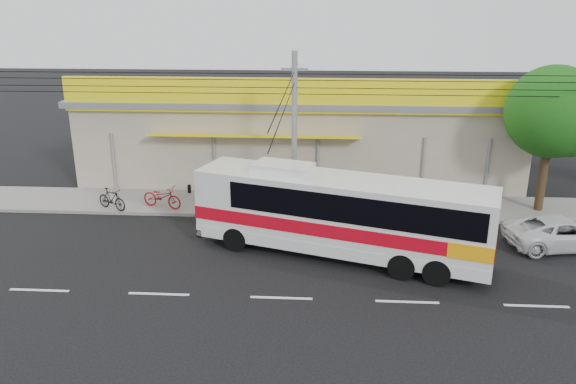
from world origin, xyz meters
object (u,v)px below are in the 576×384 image
at_px(coach_bus, 345,211).
at_px(motorbike_dark, 112,199).
at_px(utility_pole, 295,83).
at_px(motorbike_red, 162,197).
at_px(tree_near, 556,115).
at_px(white_car, 563,233).

distance_m(coach_bus, motorbike_dark, 11.02).
bearing_deg(motorbike_dark, utility_pole, -66.48).
bearing_deg(motorbike_dark, coach_bus, -84.08).
distance_m(motorbike_red, tree_near, 17.47).
height_order(motorbike_red, tree_near, tree_near).
xyz_separation_m(coach_bus, motorbike_dark, (-10.23, 3.94, -1.15)).
xyz_separation_m(motorbike_red, tree_near, (17.04, 0.76, 3.77)).
height_order(coach_bus, white_car, coach_bus).
bearing_deg(motorbike_red, coach_bus, -100.14).
bearing_deg(coach_bus, motorbike_dark, 176.92).
bearing_deg(motorbike_red, tree_near, -69.30).
distance_m(white_car, utility_pole, 11.92).
bearing_deg(utility_pole, motorbike_red, 171.65).
bearing_deg(utility_pole, motorbike_dark, 176.51).
distance_m(motorbike_red, utility_pole, 8.05).
relative_size(motorbike_red, motorbike_dark, 1.20).
relative_size(coach_bus, motorbike_dark, 6.76).
distance_m(motorbike_dark, white_car, 18.84).
relative_size(white_car, tree_near, 0.66).
bearing_deg(white_car, tree_near, -17.65).
relative_size(motorbike_red, utility_pole, 0.06).
height_order(coach_bus, motorbike_dark, coach_bus).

